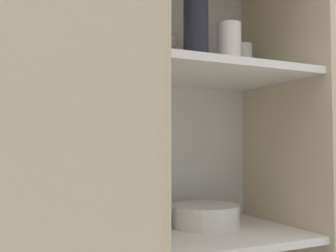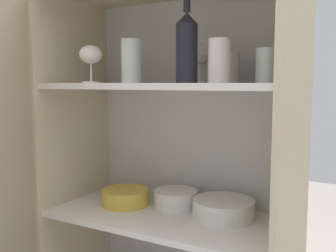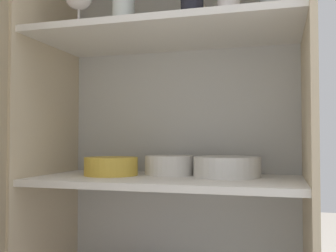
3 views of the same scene
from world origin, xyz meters
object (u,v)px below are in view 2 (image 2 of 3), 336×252
object	(u,v)px
plate_stack_white	(223,209)
serving_bowl_small	(176,198)
wine_bottle	(187,47)
mixing_bowl_large	(125,196)

from	to	relation	value
plate_stack_white	serving_bowl_small	distance (m)	0.19
wine_bottle	mixing_bowl_large	distance (m)	0.60
plate_stack_white	serving_bowl_small	bearing A→B (deg)	173.98
wine_bottle	serving_bowl_small	size ratio (longest dim) A/B	1.56
mixing_bowl_large	serving_bowl_small	distance (m)	0.19
mixing_bowl_large	plate_stack_white	bearing A→B (deg)	7.53
wine_bottle	plate_stack_white	distance (m)	0.55
wine_bottle	plate_stack_white	xyz separation A→B (m)	(0.09, 0.11, -0.53)
plate_stack_white	serving_bowl_small	world-z (taller)	same
wine_bottle	serving_bowl_small	world-z (taller)	wine_bottle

